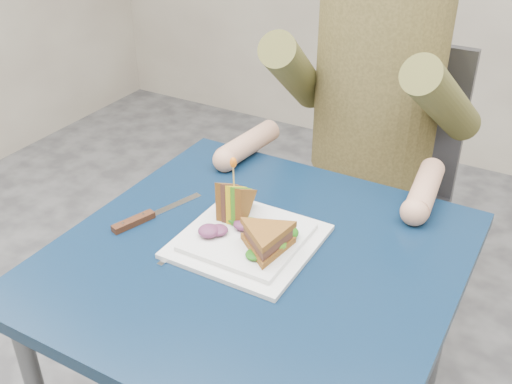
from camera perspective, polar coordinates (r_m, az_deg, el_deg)
The scene contains 12 objects.
table at distance 1.22m, azimuth 0.02°, elevation -8.89°, with size 0.75×0.75×0.73m.
chair at distance 1.85m, azimuth 11.46°, elevation 1.63°, with size 0.42×0.40×0.93m.
diner at distance 1.60m, azimuth 11.49°, elevation 11.61°, with size 0.54×0.59×0.74m.
plate at distance 1.19m, azimuth -0.77°, elevation -4.56°, with size 0.26×0.26×0.02m.
sandwich_flat at distance 1.13m, azimuth 1.00°, elevation -4.52°, with size 0.18×0.18×0.05m.
sandwich_upright at distance 1.22m, azimuth -2.10°, elevation -0.97°, with size 0.08×0.13×0.13m.
fork at distance 1.20m, azimuth -6.64°, elevation -4.76°, with size 0.02×0.18×0.01m.
knife at distance 1.28m, azimuth -10.84°, elevation -2.48°, with size 0.09×0.22×0.02m.
toothpick at distance 1.19m, azimuth -2.16°, elevation 1.64°, with size 0.00×0.00×0.06m, color tan.
toothpick_frill at distance 1.17m, azimuth -2.18°, elevation 2.83°, with size 0.01×0.01×0.02m, color orange.
lettuce_spill at distance 1.18m, azimuth -0.32°, elevation -3.55°, with size 0.15×0.13×0.02m, color #337A14, non-canonical shape.
onion_ring at distance 1.17m, azimuth -0.02°, elevation -3.61°, with size 0.04×0.04×0.01m, color #9E4C7A.
Camera 1 is at (0.46, -0.81, 1.43)m, focal length 42.00 mm.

